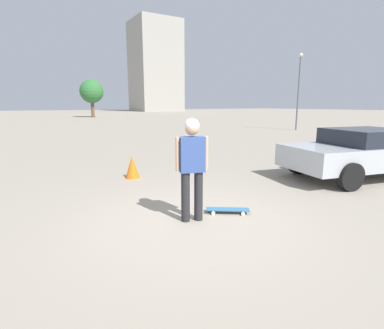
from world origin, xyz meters
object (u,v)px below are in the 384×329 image
(person, at_px, (192,162))
(car_parked_near, at_px, (363,152))
(traffic_cone, at_px, (132,167))
(skateboard, at_px, (228,210))

(person, xyz_separation_m, car_parked_near, (-0.28, 5.58, -0.32))
(person, distance_m, traffic_cone, 3.53)
(skateboard, distance_m, traffic_cone, 3.54)
(car_parked_near, bearing_deg, person, 15.26)
(person, bearing_deg, skateboard, 13.35)
(person, distance_m, car_parked_near, 5.59)
(person, relative_size, car_parked_near, 0.39)
(person, xyz_separation_m, traffic_cone, (-3.44, 0.18, -0.73))
(skateboard, bearing_deg, person, 30.98)
(person, height_order, traffic_cone, person)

